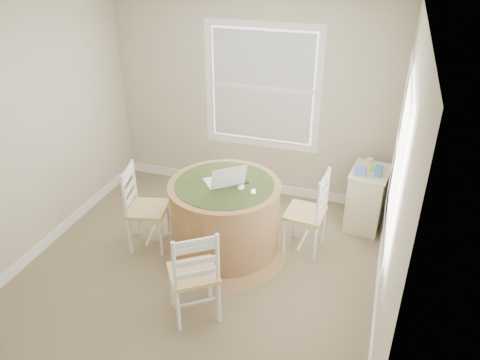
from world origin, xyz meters
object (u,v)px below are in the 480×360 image
(round_table, at_px, (225,216))
(corner_chest, at_px, (366,198))
(chair_near, at_px, (193,273))
(laptop, at_px, (225,180))
(chair_left, at_px, (147,209))
(chair_right, at_px, (305,213))

(round_table, distance_m, corner_chest, 1.72)
(chair_near, xyz_separation_m, laptop, (-0.05, 1.00, 0.41))
(chair_left, distance_m, laptop, 0.95)
(chair_left, height_order, laptop, laptop)
(chair_left, distance_m, corner_chest, 2.52)
(chair_left, xyz_separation_m, corner_chest, (2.25, 1.13, -0.10))
(chair_near, height_order, corner_chest, chair_near)
(chair_near, bearing_deg, chair_left, -78.31)
(round_table, distance_m, chair_near, 0.99)
(round_table, height_order, chair_right, chair_right)
(round_table, xyz_separation_m, corner_chest, (1.41, 0.98, -0.09))
(round_table, xyz_separation_m, chair_left, (-0.84, -0.15, 0.02))
(round_table, bearing_deg, laptop, 77.39)
(chair_left, relative_size, laptop, 1.94)
(round_table, relative_size, chair_left, 1.43)
(round_table, height_order, chair_left, chair_left)
(laptop, relative_size, corner_chest, 0.66)
(chair_right, height_order, laptop, laptop)
(chair_left, height_order, chair_near, same)
(round_table, distance_m, laptop, 0.42)
(chair_left, xyz_separation_m, laptop, (0.84, 0.17, 0.41))
(laptop, bearing_deg, round_table, 51.66)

